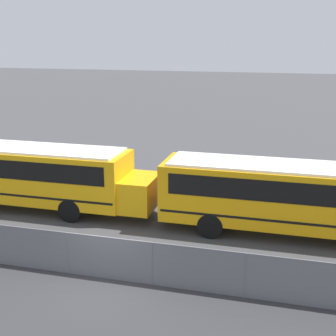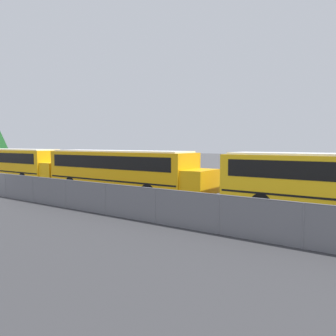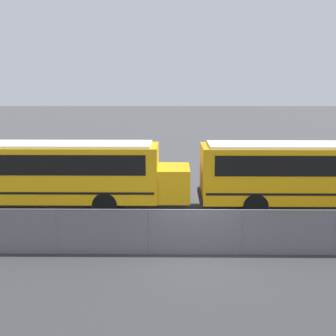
# 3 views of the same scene
# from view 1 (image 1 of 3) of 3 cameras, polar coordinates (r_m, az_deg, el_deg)

# --- Properties ---
(ground_plane) EXTENTS (200.00, 200.00, 0.00)m
(ground_plane) POSITION_cam_1_polar(r_m,az_deg,el_deg) (16.69, -7.11, -13.26)
(ground_plane) COLOR #424244
(fence) EXTENTS (95.14, 0.07, 1.57)m
(fence) POSITION_cam_1_polar(r_m,az_deg,el_deg) (16.31, -7.21, -10.80)
(fence) COLOR #9EA0A5
(fence) RESTS_ON ground_plane
(school_bus_2) EXTENTS (13.25, 2.64, 3.04)m
(school_bus_2) POSITION_cam_1_polar(r_m,az_deg,el_deg) (23.71, -18.02, -0.29)
(school_bus_2) COLOR #EDA80F
(school_bus_2) RESTS_ON ground_plane
(school_bus_3) EXTENTS (13.25, 2.64, 3.04)m
(school_bus_3) POSITION_cam_1_polar(r_m,az_deg,el_deg) (19.95, 17.04, -3.18)
(school_bus_3) COLOR orange
(school_bus_3) RESTS_ON ground_plane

